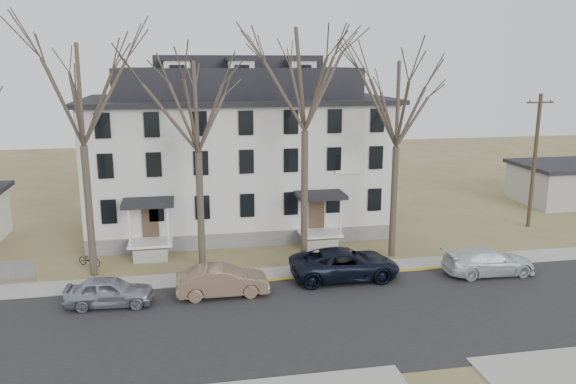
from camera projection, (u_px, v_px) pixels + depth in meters
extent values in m
plane|color=olive|center=(329.00, 341.00, 23.94)|extent=(120.00, 120.00, 0.00)
cube|color=#27272A|center=(318.00, 320.00, 25.86)|extent=(120.00, 10.00, 0.04)
cube|color=#A09F97|center=(293.00, 273.00, 31.60)|extent=(120.00, 2.00, 0.08)
cube|color=gold|center=(383.00, 273.00, 31.63)|extent=(14.00, 0.25, 0.06)
cube|color=slate|center=(240.00, 219.00, 40.71)|extent=(20.00, 10.00, 1.00)
cube|color=silver|center=(239.00, 158.00, 39.70)|extent=(20.00, 10.00, 8.00)
cube|color=black|center=(238.00, 99.00, 38.77)|extent=(20.80, 10.80, 0.30)
cube|color=black|center=(237.00, 82.00, 38.51)|extent=(16.00, 7.00, 2.00)
cube|color=black|center=(237.00, 61.00, 38.20)|extent=(11.00, 4.50, 0.80)
cube|color=white|center=(151.00, 242.00, 33.83)|extent=(2.60, 2.00, 0.16)
cube|color=white|center=(320.00, 233.00, 35.69)|extent=(2.60, 2.00, 0.16)
cube|color=white|center=(348.00, 165.00, 35.94)|extent=(1.60, 0.08, 1.20)
cube|color=#A09F97|center=(568.00, 185.00, 47.37)|extent=(8.00, 6.00, 3.00)
cube|color=black|center=(570.00, 165.00, 46.98)|extent=(8.50, 6.50, 0.30)
cylinder|color=#473B31|center=(89.00, 212.00, 30.56)|extent=(0.40, 0.40, 7.28)
cylinder|color=#473B31|center=(201.00, 211.00, 31.68)|extent=(0.40, 0.40, 6.76)
cylinder|color=#473B31|center=(304.00, 198.00, 32.62)|extent=(0.40, 0.40, 7.80)
cylinder|color=#473B31|center=(394.00, 202.00, 33.72)|extent=(0.40, 0.40, 6.76)
cylinder|color=#3D3023|center=(534.00, 162.00, 39.56)|extent=(0.28, 0.28, 9.50)
cube|color=#3D3023|center=(540.00, 102.00, 38.62)|extent=(2.00, 0.12, 0.12)
imported|color=#8D93A3|center=(109.00, 292.00, 27.22)|extent=(4.33, 1.98, 1.44)
imported|color=#7D5F4B|center=(223.00, 282.00, 28.40)|extent=(4.68, 1.68, 1.54)
imported|color=black|center=(345.00, 265.00, 30.60)|extent=(5.99, 2.79, 1.66)
imported|color=silver|center=(488.00, 262.00, 31.29)|extent=(5.16, 2.18, 1.49)
imported|color=black|center=(90.00, 260.00, 32.55)|extent=(1.58, 1.27, 0.80)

